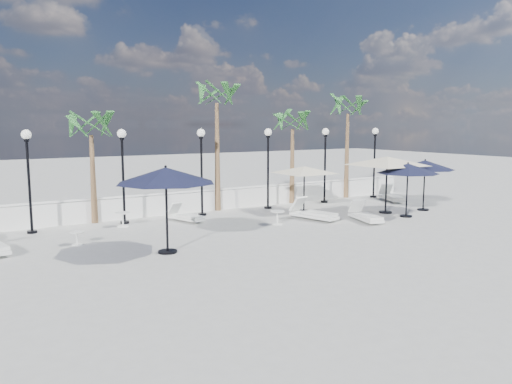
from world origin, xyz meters
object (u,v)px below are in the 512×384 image
lounger_3 (186,216)px  parasol_cream_sq_b (387,157)px  lounger_5 (365,216)px  parasol_navy_right (425,165)px  parasol_navy_left (166,176)px  parasol_cream_sq_a (304,167)px  lounger_6 (391,196)px  parasol_navy_mid (408,169)px  lounger_4 (314,213)px

lounger_3 → parasol_cream_sq_b: size_ratio=0.33×
lounger_5 → parasol_navy_right: parasol_navy_right is taller
lounger_5 → parasol_navy_left: parasol_navy_left is taller
lounger_3 → parasol_cream_sq_a: bearing=-25.6°
parasol_cream_sq_b → lounger_6: bearing=39.2°
lounger_5 → parasol_navy_left: 9.21m
parasol_cream_sq_a → lounger_3: bearing=173.3°
parasol_navy_mid → parasol_cream_sq_a: 4.57m
lounger_3 → lounger_6: (11.51, -0.59, 0.03)m
parasol_navy_mid → parasol_cream_sq_a: size_ratio=0.58×
parasol_navy_left → lounger_6: bearing=15.3°
parasol_navy_mid → parasol_navy_right: 2.13m
lounger_3 → parasol_cream_sq_b: (8.59, -2.98, 2.35)m
parasol_cream_sq_a → lounger_5: bearing=-78.4°
parasol_navy_left → parasol_navy_right: bearing=4.6°
lounger_4 → parasol_navy_left: bearing=179.7°
parasol_navy_left → lounger_5: bearing=2.9°
lounger_4 → parasol_navy_mid: bearing=-37.0°
lounger_4 → lounger_6: lounger_4 is taller
lounger_6 → lounger_5: bearing=-123.0°
parasol_navy_right → parasol_navy_mid: bearing=-159.6°
lounger_4 → parasol_navy_mid: size_ratio=0.85×
lounger_4 → lounger_6: size_ratio=1.09×
lounger_6 → parasol_cream_sq_a: (-5.84, -0.07, 1.84)m
parasol_navy_mid → parasol_navy_right: parasol_navy_right is taller
parasol_navy_mid → parasol_cream_sq_b: bearing=93.2°
lounger_4 → parasol_cream_sq_a: 2.77m
lounger_4 → parasol_cream_sq_b: parasol_cream_sq_b is taller
lounger_5 → lounger_6: (5.16, 3.40, -0.00)m
lounger_5 → parasol_navy_mid: bearing=12.1°
parasol_cream_sq_a → lounger_4: bearing=-115.9°
lounger_3 → parasol_navy_left: 5.60m
lounger_5 → parasol_navy_left: size_ratio=0.67×
lounger_4 → parasol_cream_sq_a: size_ratio=0.49×
lounger_5 → parasol_cream_sq_b: size_ratio=0.38×
lounger_5 → parasol_navy_mid: 2.96m
parasol_navy_left → parasol_cream_sq_a: parasol_navy_left is taller
lounger_3 → lounger_4: bearing=-47.0°
lounger_3 → lounger_4: lounger_4 is taller
lounger_5 → parasol_cream_sq_a: 3.86m
lounger_5 → parasol_navy_right: bearing=23.5°
parasol_navy_right → lounger_4: bearing=171.9°
parasol_navy_right → lounger_5: bearing=-171.9°
parasol_navy_left → parasol_cream_sq_a: (8.25, 3.78, -0.35)m
parasol_cream_sq_a → parasol_cream_sq_b: bearing=-38.3°
parasol_navy_right → parasol_cream_sq_a: bearing=151.4°
lounger_4 → parasol_navy_left: (-7.35, -1.90, 2.17)m
lounger_5 → lounger_6: bearing=48.8°
parasol_navy_mid → parasol_cream_sq_b: (-0.06, 1.15, 0.46)m
parasol_navy_right → lounger_3: bearing=162.4°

